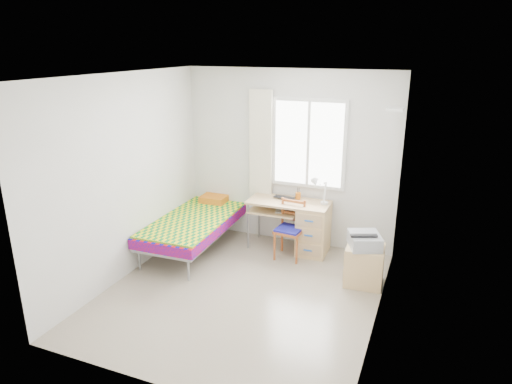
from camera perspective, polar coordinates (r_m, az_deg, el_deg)
floor at (r=5.75m, az=-1.74°, el=-12.45°), size 3.50×3.50×0.00m
ceiling at (r=4.97m, az=-2.03°, el=14.36°), size 3.50×3.50×0.00m
wall_back at (r=6.79m, az=4.12°, el=4.19°), size 3.20×0.00×3.20m
wall_left at (r=6.02m, az=-15.95°, el=1.73°), size 0.00×3.50×3.50m
wall_right at (r=4.83m, az=15.78°, el=-2.24°), size 0.00×3.50×3.50m
window at (r=6.63m, az=6.58°, el=5.99°), size 1.10×0.04×1.30m
curtain at (r=6.83m, az=0.60°, el=5.60°), size 0.35×0.05×1.70m
floating_shelf at (r=6.00m, az=17.07°, el=9.90°), size 0.20×0.32×0.03m
bed at (r=6.84m, az=-7.22°, el=-3.54°), size 0.99×2.04×0.87m
desk at (r=6.67m, az=6.62°, el=-4.25°), size 1.19×0.57×0.74m
chair at (r=6.48m, az=4.41°, el=-4.18°), size 0.40×0.40×0.84m
cabinet at (r=5.99m, az=13.36°, el=-8.90°), size 0.50×0.45×0.51m
printer at (r=5.84m, az=13.42°, el=-5.88°), size 0.49×0.52×0.18m
laptop at (r=6.71m, az=3.41°, el=-0.83°), size 0.34×0.24×0.03m
pen_cup at (r=6.74m, az=5.28°, el=-0.48°), size 0.09×0.09×0.10m
task_lamp at (r=6.41m, az=7.83°, el=0.48°), size 0.23×0.33×0.42m
book at (r=6.71m, az=2.49°, el=-2.29°), size 0.22×0.26×0.02m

